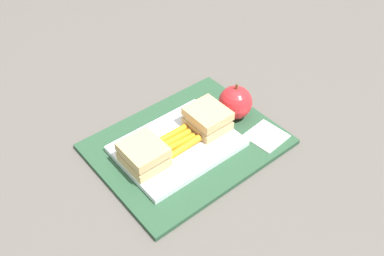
% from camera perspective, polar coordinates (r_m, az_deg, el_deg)
% --- Properties ---
extents(ground_plane, '(2.40, 2.40, 0.00)m').
position_cam_1_polar(ground_plane, '(0.86, -0.64, -2.40)').
color(ground_plane, '#56514C').
extents(lunchbag_mat, '(0.36, 0.28, 0.01)m').
position_cam_1_polar(lunchbag_mat, '(0.86, -0.64, -2.17)').
color(lunchbag_mat, '#284C33').
rests_on(lunchbag_mat, ground_plane).
extents(food_tray, '(0.23, 0.17, 0.01)m').
position_cam_1_polar(food_tray, '(0.84, -1.97, -2.40)').
color(food_tray, white).
rests_on(food_tray, lunchbag_mat).
extents(sandwich_half_left, '(0.07, 0.08, 0.04)m').
position_cam_1_polar(sandwich_half_left, '(0.79, -6.48, -3.52)').
color(sandwich_half_left, tan).
rests_on(sandwich_half_left, food_tray).
extents(sandwich_half_right, '(0.07, 0.08, 0.04)m').
position_cam_1_polar(sandwich_half_right, '(0.86, 2.09, 1.27)').
color(sandwich_half_right, tan).
rests_on(sandwich_half_right, food_tray).
extents(carrot_sticks_bundle, '(0.08, 0.06, 0.02)m').
position_cam_1_polar(carrot_sticks_bundle, '(0.83, -1.98, -1.76)').
color(carrot_sticks_bundle, orange).
rests_on(carrot_sticks_bundle, food_tray).
extents(apple, '(0.07, 0.07, 0.08)m').
position_cam_1_polar(apple, '(0.90, 5.88, 3.37)').
color(apple, red).
rests_on(apple, lunchbag_mat).
extents(paper_napkin, '(0.08, 0.08, 0.00)m').
position_cam_1_polar(paper_napkin, '(0.88, 9.90, -1.06)').
color(paper_napkin, white).
rests_on(paper_napkin, lunchbag_mat).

